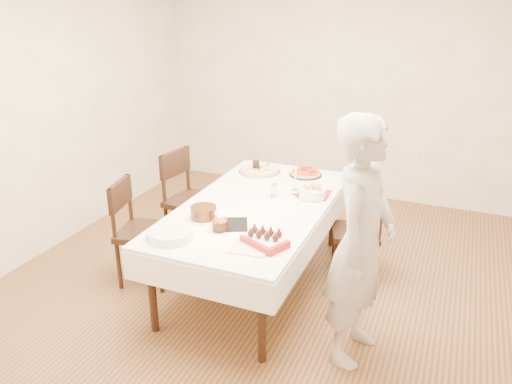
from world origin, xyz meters
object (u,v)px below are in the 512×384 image
at_px(pasta_bowl, 312,193).
at_px(layer_cake, 204,213).
at_px(taper_candle, 295,181).
at_px(birthday_cake, 220,221).
at_px(pizza_pepperoni, 306,173).
at_px(chair_left_savory, 194,202).
at_px(person, 361,243).
at_px(strawberry_box, 265,240).
at_px(chair_right_savory, 356,232).
at_px(pizza_white, 260,170).
at_px(cola_glass, 256,166).
at_px(chair_left_dessert, 145,232).
at_px(dining_table, 256,244).

height_order(pasta_bowl, layer_cake, layer_cake).
relative_size(taper_candle, layer_cake, 0.99).
bearing_deg(birthday_cake, pizza_pepperoni, 80.95).
relative_size(chair_left_savory, person, 0.57).
xyz_separation_m(birthday_cake, strawberry_box, (0.40, -0.09, -0.04)).
bearing_deg(birthday_cake, chair_right_savory, 50.90).
bearing_deg(strawberry_box, birthday_cake, 167.52).
height_order(pizza_white, pasta_bowl, pasta_bowl).
distance_m(chair_left_savory, person, 2.08).
xyz_separation_m(cola_glass, birthday_cake, (0.25, -1.30, 0.02)).
bearing_deg(chair_right_savory, pasta_bowl, -177.11).
height_order(pasta_bowl, strawberry_box, pasta_bowl).
xyz_separation_m(pizza_pepperoni, taper_candle, (0.06, -0.51, 0.11)).
bearing_deg(pizza_white, chair_left_dessert, -120.04).
relative_size(chair_right_savory, chair_left_dessert, 0.91).
distance_m(chair_right_savory, pizza_pepperoni, 0.80).
distance_m(pizza_white, cola_glass, 0.05).
bearing_deg(birthday_cake, cola_glass, 101.00).
relative_size(chair_left_dessert, taper_candle, 3.61).
distance_m(chair_right_savory, cola_glass, 1.18).
bearing_deg(pizza_pepperoni, layer_cake, -108.57).
relative_size(chair_left_savory, layer_cake, 3.80).
distance_m(pizza_white, birthday_cake, 1.33).
relative_size(chair_left_dessert, pasta_bowl, 4.09).
bearing_deg(pizza_pepperoni, birthday_cake, -99.05).
distance_m(taper_candle, layer_cake, 0.91).
height_order(pizza_white, strawberry_box, strawberry_box).
xyz_separation_m(person, birthday_cake, (-1.05, 0.03, -0.04)).
height_order(chair_left_dessert, taper_candle, taper_candle).
bearing_deg(pizza_pepperoni, cola_glass, -167.52).
height_order(chair_left_savory, taper_candle, taper_candle).
xyz_separation_m(chair_right_savory, cola_glass, (-1.08, 0.29, 0.38)).
height_order(cola_glass, birthday_cake, birthday_cake).
xyz_separation_m(taper_candle, cola_glass, (-0.54, 0.41, -0.07)).
xyz_separation_m(pizza_pepperoni, layer_cake, (-0.43, -1.28, 0.03)).
bearing_deg(cola_glass, chair_left_dessert, -118.97).
bearing_deg(chair_left_dessert, taper_candle, -162.71).
bearing_deg(chair_left_dessert, dining_table, -172.95).
bearing_deg(dining_table, layer_cake, -121.25).
xyz_separation_m(cola_glass, strawberry_box, (0.65, -1.39, -0.02)).
relative_size(pizza_white, birthday_cake, 3.19).
xyz_separation_m(person, layer_cake, (-1.26, 0.16, -0.06)).
relative_size(person, birthday_cake, 13.16).
distance_m(pizza_white, taper_candle, 0.67).
bearing_deg(pasta_bowl, pizza_pepperoni, 113.33).
bearing_deg(layer_cake, taper_candle, 57.22).
relative_size(chair_right_savory, person, 0.49).
bearing_deg(person, chair_left_dessert, 90.05).
height_order(taper_candle, birthday_cake, taper_candle).
height_order(chair_left_savory, birthday_cake, chair_left_savory).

